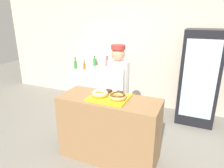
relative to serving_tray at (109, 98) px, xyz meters
name	(u,v)px	position (x,y,z in m)	size (l,w,h in m)	color
ground_plane	(109,156)	(0.00, 0.00, -0.97)	(14.00, 14.00, 0.00)	gray
wall_back	(148,49)	(0.00, 2.13, 0.38)	(8.00, 0.06, 2.70)	beige
display_counter	(109,129)	(0.00, 0.00, -0.49)	(1.43, 0.58, 0.96)	#997047
serving_tray	(109,98)	(0.00, 0.00, 0.00)	(0.53, 0.44, 0.02)	yellow
donut_light_glaze	(100,93)	(-0.13, -0.01, 0.05)	(0.24, 0.24, 0.07)	tan
donut_chocolate_glaze	(118,96)	(0.13, -0.01, 0.05)	(0.24, 0.24, 0.07)	tan
brownie_back_left	(108,91)	(-0.08, 0.16, 0.03)	(0.09, 0.09, 0.03)	#382111
brownie_back_right	(119,93)	(0.08, 0.16, 0.03)	(0.09, 0.09, 0.03)	#382111
baker_person	(118,92)	(-0.09, 0.54, -0.12)	(0.37, 0.37, 1.62)	#4C4C51
beverage_fridge	(199,78)	(1.13, 1.74, -0.06)	(0.69, 0.66, 1.82)	black
chest_freezer	(95,85)	(-1.17, 1.75, -0.53)	(0.97, 0.62, 0.87)	silver
bottle_green	(76,64)	(-1.55, 1.53, 0.00)	(0.06, 0.06, 0.26)	#2D8C38
bottle_amber	(84,66)	(-1.33, 1.55, -0.02)	(0.06, 0.06, 0.21)	#99661E
bottle_green_b	(95,62)	(-1.29, 1.97, -0.01)	(0.07, 0.07, 0.24)	#2D8C38
bottle_red	(107,63)	(-0.92, 1.92, 0.01)	(0.07, 0.07, 0.28)	red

